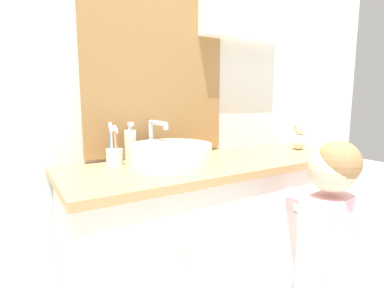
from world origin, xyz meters
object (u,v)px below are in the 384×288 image
Objects in this scene: toothbrush_holder at (115,155)px; soap_dispenser at (130,145)px; child_figure at (327,241)px; teddy_bear at (299,137)px; sink_basin at (170,154)px.

soap_dispenser is at bearing 25.07° from toothbrush_holder.
toothbrush_holder is 0.96m from child_figure.
toothbrush_holder is at bearing 135.64° from child_figure.
teddy_bear is at bearing -8.74° from toothbrush_holder.
child_figure is (0.56, -0.68, -0.34)m from soap_dispenser.
child_figure is 6.24× the size of teddy_bear.
toothbrush_holder is 1.21× the size of teddy_bear.
sink_basin is at bearing -59.30° from soap_dispenser.
sink_basin is 2.12× the size of toothbrush_holder.
child_figure is (0.44, -0.49, -0.32)m from sink_basin.
soap_dispenser is at bearing 168.00° from teddy_bear.
sink_basin reaches higher than soap_dispenser.
child_figure is at bearing -44.36° from toothbrush_holder.
soap_dispenser is (-0.11, 0.19, 0.02)m from sink_basin.
child_figure is at bearing -50.49° from soap_dispenser.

